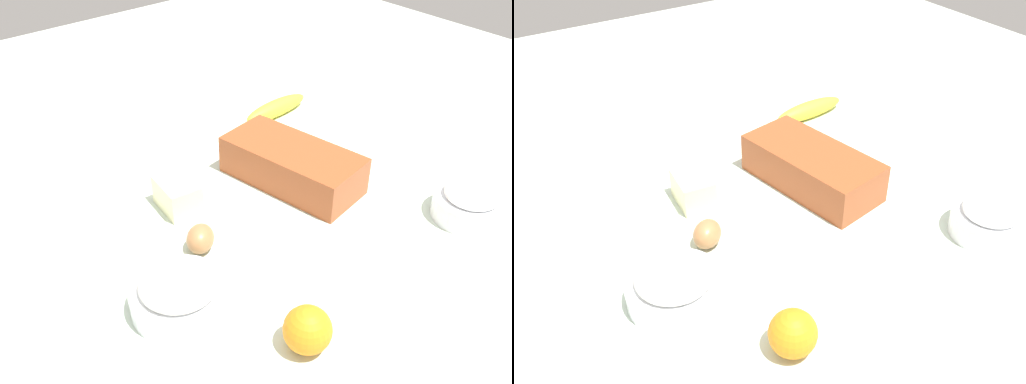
{
  "view_description": "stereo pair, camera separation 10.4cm",
  "coord_description": "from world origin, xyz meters",
  "views": [
    {
      "loc": [
        0.65,
        -0.55,
        0.65
      ],
      "look_at": [
        0.0,
        0.0,
        0.04
      ],
      "focal_mm": 39.25,
      "sensor_mm": 36.0,
      "label": 1
    },
    {
      "loc": [
        0.71,
        -0.46,
        0.65
      ],
      "look_at": [
        0.0,
        0.0,
        0.04
      ],
      "focal_mm": 39.25,
      "sensor_mm": 36.0,
      "label": 2
    }
  ],
  "objects": [
    {
      "name": "butter_block",
      "position": [
        -0.1,
        -0.11,
        0.03
      ],
      "size": [
        0.1,
        0.07,
        0.06
      ],
      "primitive_type": "cube",
      "rotation": [
        0.0,
        0.0,
        -0.11
      ],
      "color": "#F4EDB2",
      "rests_on": "ground_plane"
    },
    {
      "name": "banana",
      "position": [
        -0.26,
        0.28,
        0.02
      ],
      "size": [
        0.05,
        0.19,
        0.04
      ],
      "primitive_type": "ellipsoid",
      "rotation": [
        0.0,
        0.0,
        1.62
      ],
      "color": "yellow",
      "rests_on": "ground_plane"
    },
    {
      "name": "orange_fruit",
      "position": [
        0.29,
        -0.15,
        0.04
      ],
      "size": [
        0.07,
        0.07,
        0.07
      ],
      "primitive_type": "sphere",
      "color": "orange",
      "rests_on": "ground_plane"
    },
    {
      "name": "egg_near_butter",
      "position": [
        0.03,
        -0.15,
        0.02
      ],
      "size": [
        0.08,
        0.08,
        0.05
      ],
      "primitive_type": "ellipsoid",
      "rotation": [
        0.0,
        1.57,
        5.43
      ],
      "color": "#A97245",
      "rests_on": "ground_plane"
    },
    {
      "name": "flour_bowl",
      "position": [
        0.12,
        -0.25,
        0.03
      ],
      "size": [
        0.15,
        0.15,
        0.07
      ],
      "color": "white",
      "rests_on": "ground_plane"
    },
    {
      "name": "ground_plane",
      "position": [
        0.0,
        0.0,
        -0.01
      ],
      "size": [
        2.4,
        2.4,
        0.02
      ],
      "primitive_type": "cube",
      "color": "silver"
    },
    {
      "name": "loaf_pan",
      "position": [
        -0.02,
        0.12,
        0.04
      ],
      "size": [
        0.3,
        0.18,
        0.08
      ],
      "rotation": [
        0.0,
        0.0,
        0.17
      ],
      "color": "#9E4723",
      "rests_on": "ground_plane"
    },
    {
      "name": "sugar_bowl",
      "position": [
        0.27,
        0.29,
        0.03
      ],
      "size": [
        0.13,
        0.13,
        0.07
      ],
      "color": "white",
      "rests_on": "ground_plane"
    }
  ]
}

